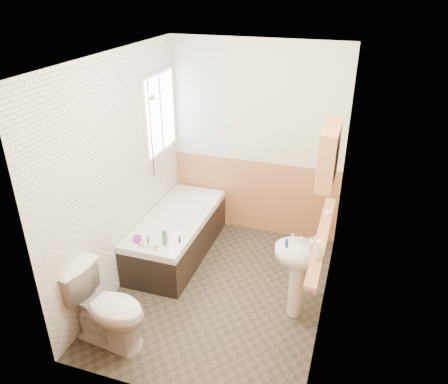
{
  "coord_description": "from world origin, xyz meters",
  "views": [
    {
      "loc": [
        1.24,
        -3.62,
        3.14
      ],
      "look_at": [
        0.0,
        0.15,
        1.15
      ],
      "focal_mm": 35.0,
      "sensor_mm": 36.0,
      "label": 1
    }
  ],
  "objects_px": {
    "toilet": "(107,308)",
    "sink": "(298,267)",
    "pine_shelf": "(322,237)",
    "medicine_cabinet": "(329,155)",
    "bathtub": "(177,234)"
  },
  "relations": [
    {
      "from": "sink",
      "to": "toilet",
      "type": "bearing_deg",
      "value": -137.64
    },
    {
      "from": "toilet",
      "to": "medicine_cabinet",
      "type": "height_order",
      "value": "medicine_cabinet"
    },
    {
      "from": "toilet",
      "to": "medicine_cabinet",
      "type": "bearing_deg",
      "value": -56.6
    },
    {
      "from": "toilet",
      "to": "sink",
      "type": "height_order",
      "value": "sink"
    },
    {
      "from": "pine_shelf",
      "to": "medicine_cabinet",
      "type": "bearing_deg",
      "value": 108.26
    },
    {
      "from": "pine_shelf",
      "to": "sink",
      "type": "bearing_deg",
      "value": 150.1
    },
    {
      "from": "sink",
      "to": "medicine_cabinet",
      "type": "bearing_deg",
      "value": 2.78
    },
    {
      "from": "bathtub",
      "to": "sink",
      "type": "xyz_separation_m",
      "value": [
        1.57,
        -0.63,
        0.3
      ]
    },
    {
      "from": "bathtub",
      "to": "medicine_cabinet",
      "type": "xyz_separation_m",
      "value": [
        1.74,
        -0.66,
        1.51
      ]
    },
    {
      "from": "toilet",
      "to": "pine_shelf",
      "type": "bearing_deg",
      "value": -59.17
    },
    {
      "from": "toilet",
      "to": "sink",
      "type": "distance_m",
      "value": 1.85
    },
    {
      "from": "toilet",
      "to": "medicine_cabinet",
      "type": "distance_m",
      "value": 2.42
    },
    {
      "from": "bathtub",
      "to": "pine_shelf",
      "type": "height_order",
      "value": "pine_shelf"
    },
    {
      "from": "pine_shelf",
      "to": "medicine_cabinet",
      "type": "relative_size",
      "value": 2.76
    },
    {
      "from": "pine_shelf",
      "to": "medicine_cabinet",
      "type": "distance_m",
      "value": 0.76
    }
  ]
}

